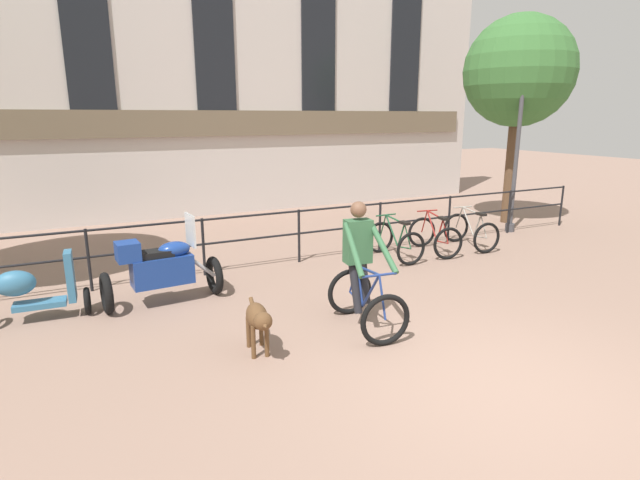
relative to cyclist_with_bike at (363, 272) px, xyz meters
name	(u,v)px	position (x,y,z in m)	size (l,w,h in m)	color
ground_plane	(499,385)	(0.48, -2.04, -0.76)	(60.00, 60.00, 0.00)	#8E7060
canal_railing	(299,227)	(0.48, 3.16, -0.05)	(15.05, 0.05, 1.05)	black
building_facade	(211,45)	(0.48, 8.95, 3.93)	(18.00, 0.72, 9.42)	beige
cyclist_with_bike	(363,272)	(0.00, 0.00, 0.00)	(0.80, 1.24, 1.70)	black
dog	(258,319)	(-1.57, -0.21, -0.30)	(0.32, 0.92, 0.66)	brown
parked_motorcycle	(161,268)	(-2.31, 2.06, -0.20)	(1.78, 0.75, 1.35)	black
parked_bicycle_near_lamp	(395,242)	(2.29, 2.50, -0.41)	(0.68, 1.12, 0.86)	black
parked_bicycle_mid_left	(434,236)	(3.29, 2.50, -0.41)	(0.81, 1.19, 0.86)	black
parked_bicycle_mid_right	(471,231)	(4.29, 2.50, -0.41)	(0.76, 1.17, 0.86)	black
parked_scooter	(35,290)	(-4.00, 2.16, -0.30)	(1.30, 0.47, 0.96)	black
street_lamp	(518,141)	(6.28, 3.24, 1.46)	(0.28, 0.28, 3.94)	#424247
tree_canalside_right	(519,72)	(7.06, 4.12, 3.11)	(2.76, 2.76, 5.28)	brown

